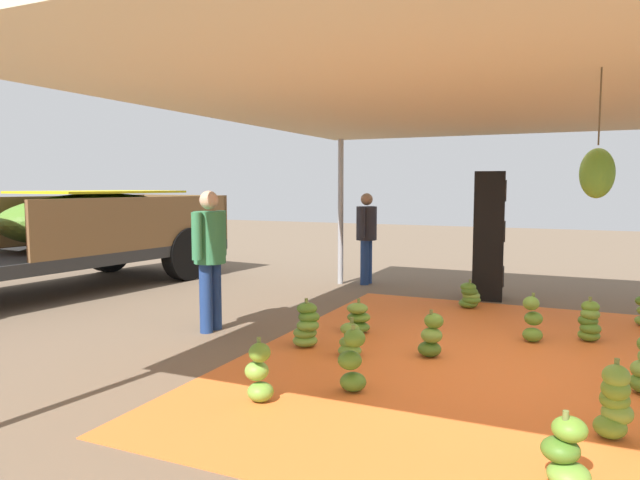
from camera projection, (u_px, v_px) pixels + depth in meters
ground_plane at (244, 333)px, 7.11m from camera, size 40.00×40.00×0.00m
tarp_orange at (498, 363)px, 5.87m from camera, size 6.12×4.99×0.01m
tent_canopy at (516, 101)px, 5.58m from camera, size 8.00×7.00×2.69m
banana_bunch_0 at (259, 374)px, 4.81m from camera, size 0.24×0.27×0.54m
banana_bunch_1 at (358, 319)px, 7.08m from camera, size 0.37×0.35×0.42m
banana_bunch_3 at (351, 341)px, 6.09m from camera, size 0.36×0.35×0.41m
banana_bunch_4 at (566, 454)px, 3.46m from camera, size 0.36×0.36×0.46m
banana_bunch_5 at (532, 321)px, 6.66m from camera, size 0.32×0.29×0.56m
banana_bunch_6 at (615, 403)px, 4.10m from camera, size 0.30×0.31×0.58m
banana_bunch_7 at (470, 296)px, 8.49m from camera, size 0.38×0.41×0.43m
banana_bunch_8 at (352, 363)px, 5.05m from camera, size 0.28×0.29×0.59m
banana_bunch_9 at (307, 326)px, 6.44m from camera, size 0.37×0.38×0.55m
banana_bunch_10 at (431, 337)px, 6.07m from camera, size 0.34×0.35×0.50m
banana_bunch_12 at (590, 322)px, 6.68m from camera, size 0.35×0.35×0.52m
cargo_truck_main at (12, 224)px, 9.19m from camera, size 7.20×3.09×2.40m
worker_0 at (210, 250)px, 7.11m from camera, size 0.64×0.39×1.74m
worker_1 at (366, 231)px, 10.55m from camera, size 0.61×0.37×1.66m
speaker_stack at (489, 236)px, 9.17m from camera, size 0.57×0.52×2.02m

